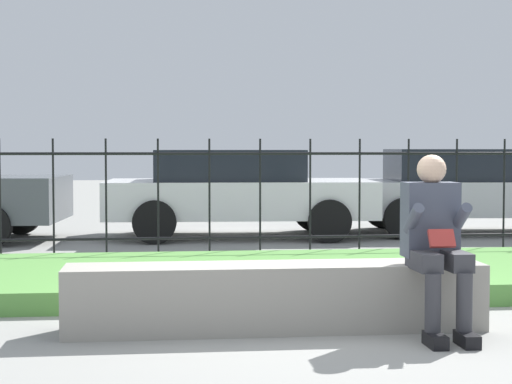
# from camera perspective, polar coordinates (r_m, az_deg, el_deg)

# --- Properties ---
(ground_plane) EXTENTS (60.00, 60.00, 0.00)m
(ground_plane) POSITION_cam_1_polar(r_m,az_deg,el_deg) (6.39, 4.18, -9.11)
(ground_plane) COLOR gray
(stone_bench) EXTENTS (3.06, 0.49, 0.49)m
(stone_bench) POSITION_cam_1_polar(r_m,az_deg,el_deg) (6.30, 1.32, -7.26)
(stone_bench) COLOR gray
(stone_bench) RESTS_ON ground_plane
(person_seated_reader) EXTENTS (0.42, 0.73, 1.29)m
(person_seated_reader) POSITION_cam_1_polar(r_m,az_deg,el_deg) (6.20, 11.85, -2.88)
(person_seated_reader) COLOR black
(person_seated_reader) RESTS_ON ground_plane
(grass_berm) EXTENTS (9.71, 2.63, 0.19)m
(grass_berm) POSITION_cam_1_polar(r_m,az_deg,el_deg) (8.33, 1.66, -5.61)
(grass_berm) COLOR #569342
(grass_berm) RESTS_ON ground_plane
(iron_fence) EXTENTS (7.71, 0.03, 1.44)m
(iron_fence) POSITION_cam_1_polar(r_m,az_deg,el_deg) (9.99, 0.28, -0.36)
(iron_fence) COLOR black
(iron_fence) RESTS_ON ground_plane
(car_parked_right) EXTENTS (4.77, 2.23, 1.32)m
(car_parked_right) POSITION_cam_1_polar(r_m,az_deg,el_deg) (13.85, 14.75, 0.25)
(car_parked_right) COLOR #B7B7BC
(car_parked_right) RESTS_ON ground_plane
(car_parked_center) EXTENTS (4.03, 2.12, 1.31)m
(car_parked_center) POSITION_cam_1_polar(r_m,az_deg,el_deg) (12.82, -1.29, 0.12)
(car_parked_center) COLOR silver
(car_parked_center) RESTS_ON ground_plane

